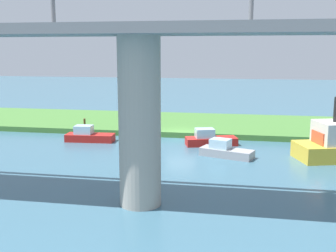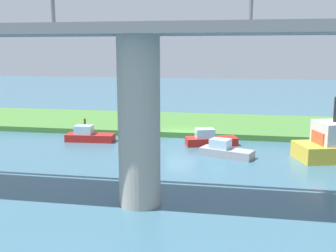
% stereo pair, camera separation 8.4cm
% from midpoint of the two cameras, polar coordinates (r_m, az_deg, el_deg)
% --- Properties ---
extents(ground_plane, '(160.00, 160.00, 0.00)m').
position_cam_midpoint_polar(ground_plane, '(37.03, 1.64, -1.68)').
color(ground_plane, '#386075').
extents(grassy_bank, '(80.00, 12.00, 0.50)m').
position_cam_midpoint_polar(grassy_bank, '(42.82, 2.86, 0.30)').
color(grassy_bank, '#427533').
rests_on(grassy_bank, ground).
extents(bridge_pylon, '(2.10, 2.10, 8.46)m').
position_cam_midpoint_polar(bridge_pylon, '(20.45, -4.04, 0.48)').
color(bridge_pylon, '#9E998E').
rests_on(bridge_pylon, ground).
extents(bridge_span, '(73.48, 4.30, 3.25)m').
position_cam_midpoint_polar(bridge_span, '(20.20, -4.21, 13.81)').
color(bridge_span, slate).
rests_on(bridge_span, bridge_pylon).
extents(person_on_bank, '(0.49, 0.49, 1.39)m').
position_cam_midpoint_polar(person_on_bank, '(40.06, -6.29, 0.93)').
color(person_on_bank, '#2D334C').
rests_on(person_on_bank, grassy_bank).
extents(mooring_post, '(0.20, 0.20, 0.74)m').
position_cam_midpoint_polar(mooring_post, '(40.84, -11.48, 0.49)').
color(mooring_post, brown).
rests_on(mooring_post, grassy_bank).
extents(pontoon_yellow, '(4.44, 2.66, 1.40)m').
position_cam_midpoint_polar(pontoon_yellow, '(34.39, 5.68, -1.82)').
color(pontoon_yellow, red).
rests_on(pontoon_yellow, ground).
extents(motorboat_white, '(4.20, 1.73, 1.37)m').
position_cam_midpoint_polar(motorboat_white, '(36.34, -10.95, -1.31)').
color(motorboat_white, red).
rests_on(motorboat_white, ground).
extents(motorboat_red, '(4.12, 2.60, 1.29)m').
position_cam_midpoint_polar(motorboat_red, '(30.83, 7.80, -3.36)').
color(motorboat_red, '#99999E').
rests_on(motorboat_red, ground).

